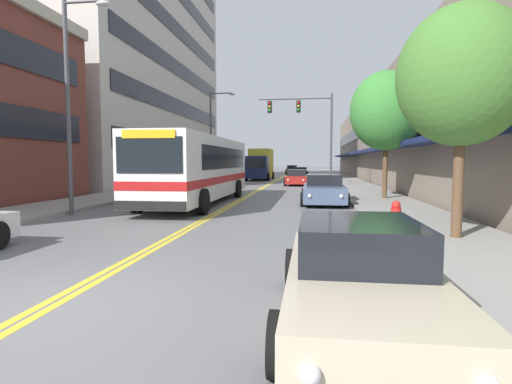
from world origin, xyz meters
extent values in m
plane|color=slate|center=(0.00, 37.00, 0.00)|extent=(240.00, 240.00, 0.00)
cube|color=gray|center=(-7.13, 37.00, 0.08)|extent=(3.27, 106.00, 0.16)
cube|color=gray|center=(7.13, 37.00, 0.08)|extent=(3.27, 106.00, 0.16)
cube|color=yellow|center=(-0.10, 37.00, 0.00)|extent=(0.14, 106.00, 0.01)
cube|color=yellow|center=(0.10, 37.00, 0.00)|extent=(0.14, 106.00, 0.01)
cube|color=#BCB7AD|center=(-15.02, 33.10, 14.46)|extent=(12.00, 30.07, 28.92)
cube|color=black|center=(-8.98, 33.10, 3.61)|extent=(0.08, 27.66, 1.40)
cube|color=black|center=(-8.98, 33.10, 7.23)|extent=(0.08, 27.66, 1.40)
cube|color=black|center=(-8.98, 33.10, 10.84)|extent=(0.08, 27.66, 1.40)
cube|color=black|center=(-8.98, 33.10, 14.46)|extent=(0.08, 27.66, 1.40)
cube|color=gray|center=(13.02, 37.00, 4.32)|extent=(8.00, 68.00, 8.65)
cube|color=navy|center=(8.47, 37.00, 2.90)|extent=(1.10, 61.20, 0.24)
cube|color=black|center=(8.98, 37.00, 5.36)|extent=(0.08, 61.20, 1.40)
cube|color=silver|center=(-1.73, 13.79, 1.74)|extent=(2.58, 11.81, 2.79)
cube|color=#B21919|center=(-1.73, 13.79, 1.19)|extent=(2.60, 11.83, 0.32)
cube|color=black|center=(-1.73, 14.38, 2.19)|extent=(2.61, 9.21, 1.00)
cube|color=black|center=(-1.73, 7.87, 2.25)|extent=(2.32, 0.04, 1.23)
cube|color=yellow|center=(-1.73, 7.86, 2.94)|extent=(1.86, 0.06, 0.28)
cube|color=black|center=(-1.73, 7.85, 0.53)|extent=(2.53, 0.08, 0.32)
cylinder|color=black|center=(-3.04, 9.78, 0.50)|extent=(0.30, 1.00, 1.00)
cylinder|color=black|center=(-0.41, 9.78, 0.50)|extent=(0.30, 1.00, 1.00)
cylinder|color=black|center=(-3.04, 17.04, 0.50)|extent=(0.30, 1.00, 1.00)
cylinder|color=black|center=(-0.41, 17.04, 0.50)|extent=(0.30, 1.00, 1.00)
cube|color=#BCAD89|center=(-4.27, 32.11, 0.52)|extent=(1.71, 4.72, 0.70)
cube|color=black|center=(-4.27, 32.30, 1.13)|extent=(1.47, 2.07, 0.52)
cylinder|color=black|center=(-5.15, 30.65, 0.30)|extent=(0.22, 0.60, 0.60)
cylinder|color=black|center=(-3.39, 30.65, 0.30)|extent=(0.22, 0.60, 0.60)
cylinder|color=black|center=(-5.15, 33.57, 0.30)|extent=(0.22, 0.60, 0.60)
cylinder|color=black|center=(-3.39, 33.57, 0.30)|extent=(0.22, 0.60, 0.60)
sphere|color=silver|center=(-4.87, 29.73, 0.55)|extent=(0.16, 0.16, 0.16)
sphere|color=silver|center=(-3.67, 29.73, 0.55)|extent=(0.16, 0.16, 0.16)
cube|color=red|center=(-4.88, 34.48, 0.55)|extent=(0.18, 0.04, 0.10)
cube|color=red|center=(-3.65, 34.48, 0.55)|extent=(0.18, 0.04, 0.10)
cube|color=red|center=(-3.74, 4.01, 0.52)|extent=(0.18, 0.04, 0.10)
cube|color=beige|center=(4.26, 0.04, 0.47)|extent=(1.71, 4.33, 0.60)
cube|color=black|center=(4.26, 0.22, 1.03)|extent=(1.47, 1.90, 0.52)
cylinder|color=black|center=(3.39, -1.30, 0.31)|extent=(0.22, 0.63, 0.63)
cylinder|color=black|center=(5.14, -1.30, 0.31)|extent=(0.22, 0.63, 0.63)
cylinder|color=black|center=(3.39, 1.39, 0.31)|extent=(0.22, 0.63, 0.63)
cylinder|color=black|center=(5.14, 1.39, 0.31)|extent=(0.22, 0.63, 0.63)
sphere|color=silver|center=(3.67, -2.14, 0.50)|extent=(0.16, 0.16, 0.16)
cube|color=red|center=(3.65, 2.22, 0.50)|extent=(0.18, 0.04, 0.10)
cube|color=red|center=(4.88, 2.22, 0.50)|extent=(0.18, 0.04, 0.10)
cube|color=#475675|center=(4.28, 14.50, 0.53)|extent=(1.89, 4.76, 0.71)
cube|color=black|center=(4.28, 14.69, 1.14)|extent=(1.63, 2.09, 0.52)
cylinder|color=black|center=(3.31, 13.02, 0.32)|extent=(0.22, 0.64, 0.64)
cylinder|color=black|center=(5.25, 13.02, 0.32)|extent=(0.22, 0.64, 0.64)
cylinder|color=black|center=(3.31, 15.97, 0.32)|extent=(0.22, 0.64, 0.64)
cylinder|color=black|center=(5.25, 15.97, 0.32)|extent=(0.22, 0.64, 0.64)
sphere|color=silver|center=(3.62, 12.10, 0.57)|extent=(0.16, 0.16, 0.16)
sphere|color=silver|center=(4.94, 12.10, 0.57)|extent=(0.16, 0.16, 0.16)
cube|color=red|center=(3.60, 16.89, 0.57)|extent=(0.18, 0.04, 0.10)
cube|color=red|center=(4.96, 16.89, 0.57)|extent=(0.18, 0.04, 0.10)
cube|color=black|center=(2.29, 47.10, 0.50)|extent=(1.89, 4.06, 0.64)
cube|color=black|center=(2.29, 47.26, 1.05)|extent=(1.62, 1.79, 0.47)
cylinder|color=black|center=(1.33, 45.84, 0.32)|extent=(0.22, 0.65, 0.65)
cylinder|color=black|center=(3.26, 45.84, 0.32)|extent=(0.22, 0.65, 0.65)
cylinder|color=black|center=(1.33, 48.36, 0.32)|extent=(0.22, 0.65, 0.65)
cylinder|color=black|center=(3.26, 48.36, 0.32)|extent=(0.22, 0.65, 0.65)
sphere|color=silver|center=(1.63, 45.05, 0.53)|extent=(0.16, 0.16, 0.16)
sphere|color=silver|center=(2.95, 45.05, 0.53)|extent=(0.16, 0.16, 0.16)
cube|color=red|center=(1.61, 49.14, 0.53)|extent=(0.18, 0.04, 0.10)
cube|color=red|center=(2.97, 49.14, 0.53)|extent=(0.18, 0.04, 0.10)
cube|color=maroon|center=(2.48, 29.22, 0.50)|extent=(1.75, 4.22, 0.61)
cube|color=black|center=(2.48, 29.39, 1.07)|extent=(1.50, 1.86, 0.53)
cylinder|color=black|center=(1.58, 27.91, 0.35)|extent=(0.22, 0.70, 0.70)
cylinder|color=black|center=(3.37, 27.91, 0.35)|extent=(0.22, 0.70, 0.70)
cylinder|color=black|center=(1.58, 30.52, 0.35)|extent=(0.22, 0.70, 0.70)
cylinder|color=black|center=(3.37, 30.52, 0.35)|extent=(0.22, 0.70, 0.70)
sphere|color=silver|center=(1.86, 27.09, 0.53)|extent=(0.16, 0.16, 0.16)
sphere|color=silver|center=(3.09, 27.09, 0.53)|extent=(0.16, 0.16, 0.16)
cube|color=red|center=(1.85, 31.34, 0.53)|extent=(0.18, 0.04, 0.10)
cube|color=red|center=(3.10, 31.34, 0.53)|extent=(0.18, 0.04, 0.10)
cube|color=#38383D|center=(0.77, 57.24, 0.55)|extent=(1.74, 4.34, 0.72)
cube|color=black|center=(0.77, 57.41, 1.17)|extent=(1.50, 1.91, 0.52)
cylinder|color=black|center=(-0.12, 55.89, 0.34)|extent=(0.22, 0.68, 0.68)
cylinder|color=black|center=(1.66, 55.89, 0.34)|extent=(0.22, 0.68, 0.68)
cylinder|color=black|center=(-0.12, 58.58, 0.34)|extent=(0.22, 0.68, 0.68)
cylinder|color=black|center=(1.66, 58.58, 0.34)|extent=(0.22, 0.68, 0.68)
sphere|color=silver|center=(0.16, 55.05, 0.58)|extent=(0.16, 0.16, 0.16)
sphere|color=silver|center=(1.38, 55.05, 0.58)|extent=(0.16, 0.16, 0.16)
cube|color=red|center=(0.15, 59.41, 0.58)|extent=(0.18, 0.04, 0.10)
cube|color=red|center=(1.40, 59.41, 0.58)|extent=(0.18, 0.04, 0.10)
cube|color=#19234C|center=(-1.93, 36.57, 1.42)|extent=(2.26, 2.13, 2.33)
cube|color=black|center=(-1.93, 35.48, 1.83)|extent=(1.92, 0.04, 1.02)
cube|color=yellow|center=(-1.93, 40.11, 1.83)|extent=(2.31, 4.96, 3.15)
cylinder|color=black|center=(-3.09, 36.57, 0.42)|extent=(0.28, 0.84, 0.84)
cylinder|color=black|center=(-0.77, 36.57, 0.42)|extent=(0.28, 0.84, 0.84)
cylinder|color=black|center=(-3.09, 41.60, 0.42)|extent=(0.28, 0.84, 0.84)
cylinder|color=black|center=(-0.77, 41.60, 0.42)|extent=(0.28, 0.84, 0.84)
cylinder|color=#47474C|center=(5.20, 26.96, 3.64)|extent=(0.18, 0.18, 7.28)
cylinder|color=#47474C|center=(2.36, 26.96, 6.93)|extent=(5.68, 0.11, 0.11)
cube|color=black|center=(2.64, 26.96, 6.33)|extent=(0.34, 0.26, 0.92)
sphere|color=red|center=(2.64, 26.80, 6.61)|extent=(0.18, 0.18, 0.18)
sphere|color=yellow|center=(2.64, 26.80, 6.33)|extent=(0.18, 0.18, 0.18)
sphere|color=green|center=(2.64, 26.80, 6.05)|extent=(0.18, 0.18, 0.18)
cylinder|color=black|center=(2.64, 26.96, 6.86)|extent=(0.02, 0.02, 0.14)
cube|color=black|center=(0.37, 26.96, 6.33)|extent=(0.34, 0.26, 0.92)
sphere|color=red|center=(0.37, 26.80, 6.61)|extent=(0.18, 0.18, 0.18)
sphere|color=yellow|center=(0.37, 26.80, 6.33)|extent=(0.18, 0.18, 0.18)
sphere|color=green|center=(0.37, 26.80, 6.05)|extent=(0.18, 0.18, 0.18)
cylinder|color=black|center=(0.37, 26.96, 6.86)|extent=(0.02, 0.02, 0.14)
cylinder|color=#47474C|center=(-5.30, 8.97, 3.97)|extent=(0.16, 0.16, 7.93)
cylinder|color=#47474C|center=(-4.55, 8.97, 7.78)|extent=(1.50, 0.10, 0.10)
ellipsoid|color=#B2B2B7|center=(-3.80, 8.97, 7.68)|extent=(0.56, 0.28, 0.20)
cylinder|color=#47474C|center=(-5.30, 30.34, 4.11)|extent=(0.16, 0.16, 8.22)
cylinder|color=#47474C|center=(-4.32, 30.34, 8.07)|extent=(1.96, 0.10, 0.10)
ellipsoid|color=#B2B2B7|center=(-3.34, 30.34, 7.97)|extent=(0.56, 0.28, 0.20)
cylinder|color=brown|center=(7.24, 5.44, 1.47)|extent=(0.25, 0.25, 2.62)
ellipsoid|color=#42752D|center=(7.24, 5.44, 4.08)|extent=(3.07, 3.07, 3.37)
cylinder|color=brown|center=(7.39, 16.07, 1.59)|extent=(0.25, 0.25, 2.87)
ellipsoid|color=#387F33|center=(7.39, 16.07, 4.57)|extent=(3.62, 3.62, 3.98)
cylinder|color=red|center=(5.95, 6.20, 0.47)|extent=(0.27, 0.27, 0.62)
sphere|color=red|center=(5.95, 6.20, 0.85)|extent=(0.24, 0.24, 0.24)
cylinder|color=red|center=(5.78, 6.20, 0.54)|extent=(0.08, 0.12, 0.12)
camera|label=1|loc=(3.66, -4.92, 2.03)|focal=28.00mm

